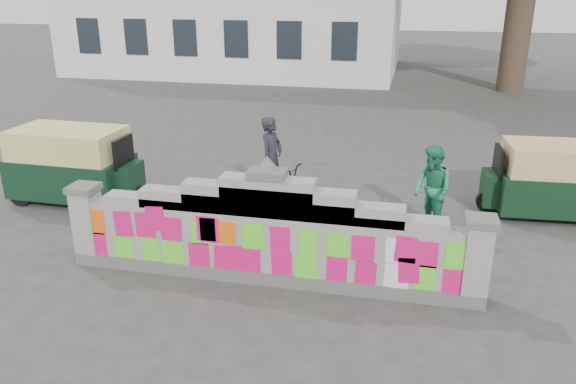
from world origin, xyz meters
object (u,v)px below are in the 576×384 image
pedestrian (432,189)px  rickshaw_left (74,164)px  cyclist_rider (272,170)px  rickshaw_right (555,179)px  cyclist_bike (272,186)px

pedestrian → rickshaw_left: pedestrian is taller
cyclist_rider → rickshaw_left: bearing=112.9°
rickshaw_left → rickshaw_right: (9.59, 1.28, -0.05)m
cyclist_bike → rickshaw_left: 4.16m
cyclist_bike → cyclist_rider: bearing=-72.9°
rickshaw_left → rickshaw_right: bearing=8.7°
cyclist_bike → cyclist_rider: size_ratio=1.12×
cyclist_bike → pedestrian: bearing=-80.0°
pedestrian → rickshaw_right: size_ratio=0.61×
rickshaw_left → rickshaw_right: rickshaw_left is taller
cyclist_bike → cyclist_rider: cyclist_rider is taller
cyclist_bike → cyclist_rider: (0.00, 0.00, 0.34)m
rickshaw_left → pedestrian: bearing=1.4°
cyclist_rider → rickshaw_right: size_ratio=0.62×
cyclist_rider → rickshaw_left: (-4.13, -0.42, -0.02)m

